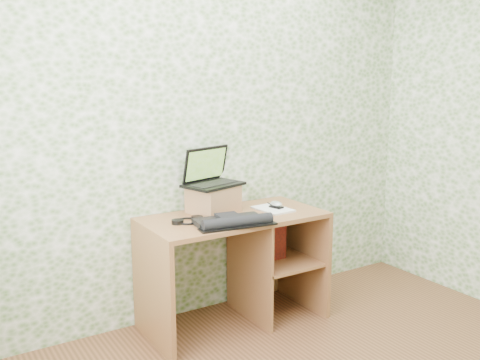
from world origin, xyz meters
TOP-DOWN VIEW (x-y plane):
  - wall_back at (0.00, 1.75)m, footprint 3.50×0.00m
  - desk at (0.08, 1.47)m, footprint 1.20×0.60m
  - riser at (-0.07, 1.58)m, footprint 0.36×0.32m
  - laptop at (-0.07, 1.63)m, footprint 0.43×0.36m
  - keyboard at (-0.12, 1.25)m, footprint 0.50×0.31m
  - headphones at (-0.33, 1.45)m, footprint 0.22×0.17m
  - notepad at (0.30, 1.42)m, footprint 0.20×0.28m
  - mouse at (0.33, 1.42)m, footprint 0.08×0.11m
  - pen at (0.35, 1.51)m, footprint 0.03×0.12m
  - red_box at (0.29, 1.44)m, footprint 0.23×0.09m

SIDE VIEW (x-z plane):
  - desk at x=0.08m, z-range 0.11..0.86m
  - red_box at x=0.29m, z-range 0.39..0.66m
  - notepad at x=0.30m, z-range 0.75..0.76m
  - headphones at x=-0.33m, z-range 0.75..0.77m
  - pen at x=0.35m, z-range 0.76..0.77m
  - keyboard at x=-0.12m, z-range 0.74..0.81m
  - mouse at x=0.33m, z-range 0.76..0.80m
  - riser at x=-0.07m, z-range 0.75..0.93m
  - laptop at x=-0.07m, z-range 0.86..1.11m
  - wall_back at x=0.00m, z-range -0.45..3.05m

